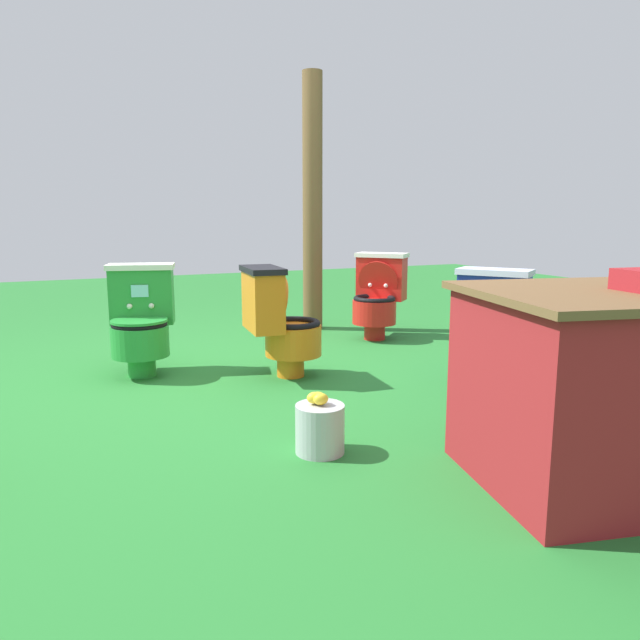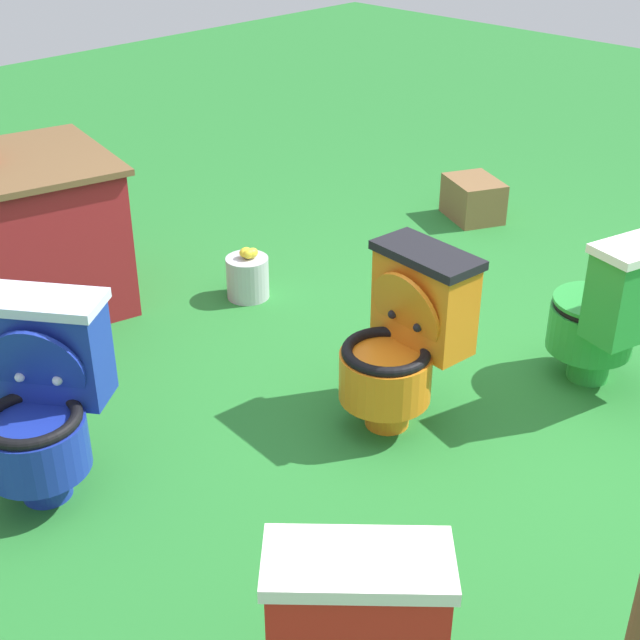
{
  "view_description": "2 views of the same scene",
  "coord_description": "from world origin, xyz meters",
  "px_view_note": "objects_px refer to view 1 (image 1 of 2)",
  "views": [
    {
      "loc": [
        1.04,
        3.65,
        1.05
      ],
      "look_at": [
        -0.52,
        0.2,
        0.38
      ],
      "focal_mm": 33.65,
      "sensor_mm": 36.0,
      "label": 1
    },
    {
      "loc": [
        -2.71,
        -1.84,
        2.15
      ],
      "look_at": [
        -0.57,
        0.26,
        0.5
      ],
      "focal_mm": 50.21,
      "sensor_mm": 36.0,
      "label": 2
    }
  ],
  "objects_px": {
    "toilet_blue": "(497,323)",
    "toilet_green": "(141,319)",
    "wooden_post": "(313,204)",
    "toilet_red": "(378,295)",
    "toilet_orange": "(279,321)",
    "lemon_bucket": "(320,427)"
  },
  "relations": [
    {
      "from": "toilet_orange",
      "to": "lemon_bucket",
      "type": "relative_size",
      "value": 2.63
    },
    {
      "from": "toilet_orange",
      "to": "wooden_post",
      "type": "relative_size",
      "value": 0.32
    },
    {
      "from": "wooden_post",
      "to": "toilet_red",
      "type": "bearing_deg",
      "value": 117.64
    },
    {
      "from": "toilet_red",
      "to": "toilet_green",
      "type": "distance_m",
      "value": 2.06
    },
    {
      "from": "toilet_orange",
      "to": "lemon_bucket",
      "type": "bearing_deg",
      "value": -7.11
    },
    {
      "from": "toilet_red",
      "to": "wooden_post",
      "type": "height_order",
      "value": "wooden_post"
    },
    {
      "from": "wooden_post",
      "to": "lemon_bucket",
      "type": "relative_size",
      "value": 8.31
    },
    {
      "from": "toilet_red",
      "to": "toilet_orange",
      "type": "distance_m",
      "value": 1.49
    },
    {
      "from": "wooden_post",
      "to": "toilet_blue",
      "type": "bearing_deg",
      "value": 98.96
    },
    {
      "from": "toilet_green",
      "to": "wooden_post",
      "type": "xyz_separation_m",
      "value": [
        -1.69,
        -1.02,
        0.78
      ]
    },
    {
      "from": "toilet_blue",
      "to": "wooden_post",
      "type": "relative_size",
      "value": 0.32
    },
    {
      "from": "toilet_blue",
      "to": "toilet_orange",
      "type": "distance_m",
      "value": 1.38
    },
    {
      "from": "toilet_red",
      "to": "toilet_green",
      "type": "xyz_separation_m",
      "value": [
        2.02,
        0.39,
        -0.0
      ]
    },
    {
      "from": "toilet_orange",
      "to": "wooden_post",
      "type": "xyz_separation_m",
      "value": [
        -0.89,
        -1.49,
        0.77
      ]
    },
    {
      "from": "toilet_red",
      "to": "toilet_orange",
      "type": "relative_size",
      "value": 1.0
    },
    {
      "from": "toilet_blue",
      "to": "toilet_green",
      "type": "height_order",
      "value": "same"
    },
    {
      "from": "toilet_green",
      "to": "wooden_post",
      "type": "bearing_deg",
      "value": -133.68
    },
    {
      "from": "toilet_red",
      "to": "wooden_post",
      "type": "distance_m",
      "value": 1.05
    },
    {
      "from": "toilet_red",
      "to": "toilet_green",
      "type": "relative_size",
      "value": 1.0
    },
    {
      "from": "toilet_blue",
      "to": "toilet_red",
      "type": "relative_size",
      "value": 1.0
    },
    {
      "from": "toilet_orange",
      "to": "toilet_red",
      "type": "bearing_deg",
      "value": 130.58
    },
    {
      "from": "toilet_orange",
      "to": "lemon_bucket",
      "type": "xyz_separation_m",
      "value": [
        0.28,
        1.26,
        -0.26
      ]
    }
  ]
}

